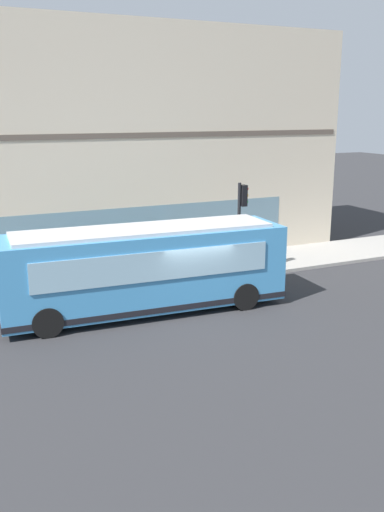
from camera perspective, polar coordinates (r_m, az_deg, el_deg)
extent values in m
plane|color=#2D2D30|center=(20.49, -0.21, -5.51)|extent=(120.00, 120.00, 0.00)
cube|color=#9E9991|center=(24.39, -4.58, -2.06)|extent=(3.72, 40.00, 0.15)
cube|color=beige|center=(28.51, -8.62, 11.14)|extent=(6.96, 22.46, 10.83)
cube|color=brown|center=(25.30, -6.48, 12.03)|extent=(0.36, 22.01, 0.24)
cube|color=slate|center=(25.76, -6.13, 2.30)|extent=(0.12, 15.72, 2.40)
cube|color=#3F8CC6|center=(19.99, -4.79, -1.25)|extent=(3.05, 10.12, 2.70)
cube|color=silver|center=(19.66, -4.88, 2.70)|extent=(2.62, 9.10, 0.12)
cube|color=#8CB2C6|center=(21.07, -5.83, 0.67)|extent=(0.51, 8.19, 1.00)
cube|color=#8CB2C6|center=(18.72, -3.68, -1.06)|extent=(0.51, 8.19, 1.00)
cube|color=black|center=(20.34, -4.72, -4.43)|extent=(3.09, 10.16, 0.20)
cylinder|color=black|center=(20.73, -15.26, -4.34)|extent=(0.35, 1.01, 1.00)
cylinder|color=black|center=(18.57, -14.40, -6.50)|extent=(0.35, 1.01, 1.00)
cylinder|color=black|center=(22.49, 2.72, -2.34)|extent=(0.35, 1.01, 1.00)
cylinder|color=black|center=(20.52, 5.37, -4.07)|extent=(0.35, 1.01, 1.00)
cylinder|color=black|center=(24.16, 4.75, 2.77)|extent=(0.14, 0.14, 3.93)
cube|color=black|center=(24.01, 5.22, 6.11)|extent=(0.32, 0.24, 0.90)
sphere|color=red|center=(24.03, 5.50, 6.79)|extent=(0.20, 0.20, 0.20)
sphere|color=yellow|center=(24.07, 5.49, 6.13)|extent=(0.20, 0.20, 0.20)
sphere|color=green|center=(24.11, 5.47, 5.47)|extent=(0.20, 0.20, 0.20)
cylinder|color=yellow|center=(25.45, 2.04, -0.50)|extent=(0.24, 0.24, 0.55)
sphere|color=yellow|center=(25.36, 2.04, 0.28)|extent=(0.22, 0.22, 0.22)
cylinder|color=yellow|center=(25.52, 2.38, -0.35)|extent=(0.10, 0.12, 0.10)
cylinder|color=yellow|center=(25.59, 1.86, -0.30)|extent=(0.12, 0.10, 0.10)
cylinder|color=#3F8C4C|center=(24.97, -5.39, -0.47)|extent=(0.14, 0.14, 0.88)
cylinder|color=#3F8C4C|center=(25.13, -5.25, -0.37)|extent=(0.14, 0.14, 0.88)
cylinder|color=#3F8C4C|center=(24.86, -5.36, 1.33)|extent=(0.32, 0.32, 0.69)
sphere|color=beige|center=(24.76, -5.39, 2.38)|extent=(0.24, 0.24, 0.24)
cylinder|color=#B23338|center=(23.72, -14.08, -1.70)|extent=(0.14, 0.14, 0.84)
cylinder|color=#B23338|center=(23.88, -14.25, -1.60)|extent=(0.14, 0.14, 0.84)
cylinder|color=#99994C|center=(23.61, -14.28, 0.11)|extent=(0.32, 0.32, 0.67)
sphere|color=beige|center=(23.50, -14.34, 1.17)|extent=(0.23, 0.23, 0.23)
cube|color=#263F99|center=(23.00, -8.43, -1.84)|extent=(0.44, 0.40, 0.90)
cube|color=#8CB2C6|center=(23.00, -7.94, -1.35)|extent=(0.35, 0.03, 0.30)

